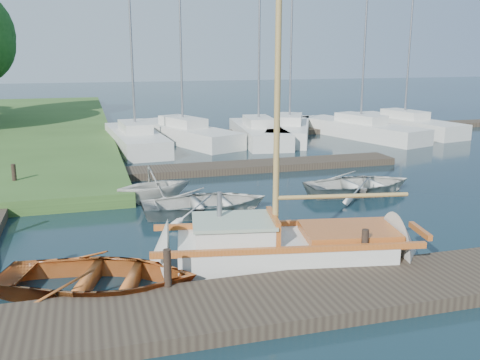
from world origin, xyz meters
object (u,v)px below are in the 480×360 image
object	(u,v)px
marina_boat_1	(183,132)
dinghy	(98,273)
tender_a	(205,201)
tender_c	(360,182)
mooring_post_5	(14,175)
tender_b	(154,182)
mooring_post_1	(167,268)
mooring_post_2	(365,246)
marina_boat_0	(136,138)
marina_boat_4	(360,128)
marina_boat_2	(259,131)
marina_boat_3	(289,129)
sailboat	(290,251)
marina_boat_5	(404,123)

from	to	relation	value
marina_boat_1	dinghy	bearing A→B (deg)	142.81
tender_a	tender_c	size ratio (longest dim) A/B	1.00
mooring_post_5	tender_b	distance (m)	5.29
mooring_post_1	mooring_post_2	distance (m)	4.50
mooring_post_5	tender_b	xyz separation A→B (m)	(4.70, -2.43, -0.02)
mooring_post_5	marina_boat_0	distance (m)	9.84
tender_b	marina_boat_4	size ratio (longest dim) A/B	0.26
mooring_post_2	tender_a	size ratio (longest dim) A/B	0.20
mooring_post_1	tender_a	xyz separation A→B (m)	(2.08, 5.75, -0.28)
mooring_post_2	mooring_post_5	size ratio (longest dim) A/B	1.00
marina_boat_2	mooring_post_2	bearing A→B (deg)	175.61
marina_boat_0	marina_boat_2	xyz separation A→B (m)	(6.99, 0.28, 0.02)
mooring_post_1	mooring_post_5	world-z (taller)	same
marina_boat_1	marina_boat_3	size ratio (longest dim) A/B	0.84
mooring_post_2	sailboat	bearing A→B (deg)	143.25
mooring_post_1	marina_boat_3	distance (m)	21.81
mooring_post_2	sailboat	distance (m)	1.78
marina_boat_1	tender_c	bearing A→B (deg)	175.58
mooring_post_2	marina_boat_5	bearing A→B (deg)	55.04
marina_boat_3	marina_boat_4	distance (m)	4.30
sailboat	tender_c	bearing A→B (deg)	58.73
tender_c	marina_boat_1	xyz separation A→B (m)	(-4.10, 13.17, 0.14)
tender_c	tender_b	bearing A→B (deg)	81.10
marina_boat_3	tender_a	bearing A→B (deg)	173.05
mooring_post_2	tender_c	xyz separation A→B (m)	(3.51, 6.63, -0.28)
mooring_post_2	marina_boat_4	distance (m)	20.87
tender_c	marina_boat_2	world-z (taller)	marina_boat_2
tender_a	marina_boat_1	xyz separation A→B (m)	(1.83, 14.05, 0.14)
marina_boat_3	marina_boat_5	distance (m)	7.95
dinghy	mooring_post_2	bearing A→B (deg)	-79.62
mooring_post_5	marina_boat_2	size ratio (longest dim) A/B	0.06
mooring_post_2	tender_b	xyz separation A→B (m)	(-3.80, 7.57, -0.02)
marina_boat_3	marina_boat_5	size ratio (longest dim) A/B	1.04
marina_boat_0	marina_boat_2	size ratio (longest dim) A/B	0.83
mooring_post_1	tender_c	size ratio (longest dim) A/B	0.20
mooring_post_5	marina_boat_4	size ratio (longest dim) A/B	0.08
tender_a	tender_b	xyz separation A→B (m)	(-1.38, 1.82, 0.26)
mooring_post_5	marina_boat_4	bearing A→B (deg)	24.45
mooring_post_2	marina_boat_1	size ratio (longest dim) A/B	0.08
tender_c	mooring_post_1	bearing A→B (deg)	128.08
tender_b	marina_boat_3	xyz separation A→B (m)	(9.51, 11.70, -0.10)
sailboat	mooring_post_1	bearing A→B (deg)	-151.30
dinghy	marina_boat_0	bearing A→B (deg)	9.96
marina_boat_2	marina_boat_3	distance (m)	2.20
marina_boat_5	marina_boat_1	bearing A→B (deg)	77.77
mooring_post_2	dinghy	xyz separation A→B (m)	(-5.86, 0.78, -0.26)
mooring_post_1	marina_boat_3	world-z (taller)	marina_boat_3
marina_boat_4	marina_boat_0	bearing A→B (deg)	71.74
tender_c	marina_boat_0	bearing A→B (deg)	28.84
dinghy	marina_boat_4	size ratio (longest dim) A/B	0.42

